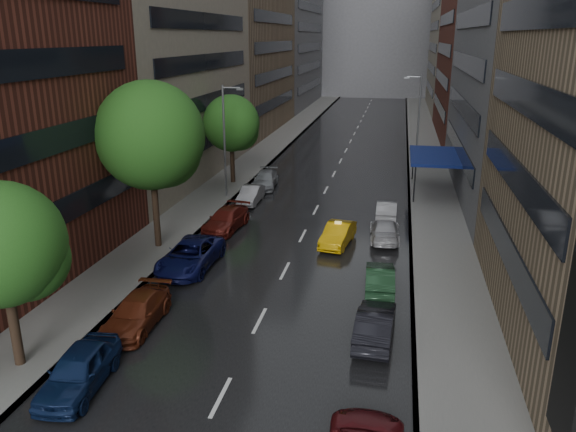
% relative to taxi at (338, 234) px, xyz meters
% --- Properties ---
extents(road, '(14.00, 140.00, 0.01)m').
position_rel_taxi_xyz_m(road, '(-2.48, 29.21, -0.70)').
color(road, black).
rests_on(road, ground).
extents(sidewalk_left, '(4.00, 140.00, 0.15)m').
position_rel_taxi_xyz_m(sidewalk_left, '(-11.48, 29.21, -0.63)').
color(sidewalk_left, gray).
rests_on(sidewalk_left, ground).
extents(sidewalk_right, '(4.00, 140.00, 0.15)m').
position_rel_taxi_xyz_m(sidewalk_right, '(6.52, 29.21, -0.63)').
color(sidewalk_right, gray).
rests_on(sidewalk_right, ground).
extents(buildings_left, '(8.00, 108.00, 38.00)m').
position_rel_taxi_xyz_m(buildings_left, '(-17.48, 38.00, 15.28)').
color(buildings_left, maroon).
rests_on(buildings_left, ground).
extents(buildings_right, '(8.05, 109.10, 36.00)m').
position_rel_taxi_xyz_m(buildings_right, '(12.51, 35.91, 14.33)').
color(buildings_right, '#937A5B').
rests_on(buildings_right, ground).
extents(building_far, '(40.00, 14.00, 32.00)m').
position_rel_taxi_xyz_m(building_far, '(-2.48, 97.21, 15.29)').
color(building_far, slate).
rests_on(building_far, ground).
extents(tree_near, '(4.85, 4.85, 7.72)m').
position_rel_taxi_xyz_m(tree_near, '(-11.08, -16.39, 4.57)').
color(tree_near, '#382619').
rests_on(tree_near, ground).
extents(tree_mid, '(6.53, 6.53, 10.40)m').
position_rel_taxi_xyz_m(tree_mid, '(-11.08, -2.70, 6.42)').
color(tree_mid, '#382619').
rests_on(tree_mid, ground).
extents(tree_far, '(5.00, 5.00, 7.96)m').
position_rel_taxi_xyz_m(tree_far, '(-11.08, 13.85, 4.74)').
color(tree_far, '#382619').
rests_on(tree_far, ground).
extents(taxi, '(2.11, 4.46, 1.41)m').
position_rel_taxi_xyz_m(taxi, '(0.00, 0.00, 0.00)').
color(taxi, '#DDA20B').
rests_on(taxi, ground).
extents(parked_cars_left, '(2.75, 35.18, 1.59)m').
position_rel_taxi_xyz_m(parked_cars_left, '(-7.88, -3.10, 0.03)').
color(parked_cars_left, '#0D1C40').
rests_on(parked_cars_left, ground).
extents(parked_cars_right, '(2.60, 30.46, 1.48)m').
position_rel_taxi_xyz_m(parked_cars_right, '(2.92, -8.00, -0.01)').
color(parked_cars_right, '#4D0F13').
rests_on(parked_cars_right, ground).
extents(street_lamp_left, '(1.74, 0.22, 9.00)m').
position_rel_taxi_xyz_m(street_lamp_left, '(-10.20, 9.21, 4.18)').
color(street_lamp_left, gray).
rests_on(street_lamp_left, sidewalk_left).
extents(street_lamp_right, '(1.74, 0.22, 9.00)m').
position_rel_taxi_xyz_m(street_lamp_right, '(5.24, 24.21, 4.18)').
color(street_lamp_right, gray).
rests_on(street_lamp_right, sidewalk_right).
extents(awning, '(4.00, 8.00, 3.12)m').
position_rel_taxi_xyz_m(awning, '(6.50, 14.21, 2.43)').
color(awning, navy).
rests_on(awning, sidewalk_right).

